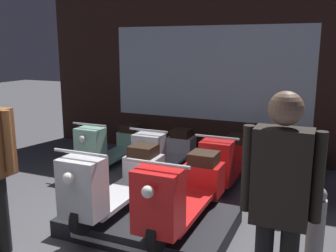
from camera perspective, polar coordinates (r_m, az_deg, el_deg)
The scene contains 10 objects.
shop_wall_back at distance 6.96m, azimuth 6.23°, elevation 8.38°, with size 6.76×0.09×3.20m.
display_platform at distance 4.38m, azimuth -2.74°, elevation -14.31°, with size 1.83×1.20×0.20m.
scooter_display_left at distance 4.38m, azimuth -7.77°, elevation -8.12°, with size 0.61×1.77×0.86m.
scooter_display_right at distance 4.04m, azimuth 2.44°, elevation -9.82°, with size 0.61×1.77×0.86m.
scooter_backrow_0 at distance 6.61m, azimuth -8.46°, elevation -2.91°, with size 0.61×1.77×0.86m.
scooter_backrow_1 at distance 6.14m, azimuth -0.24°, elevation -3.95°, with size 0.61×1.77×0.86m.
scooter_backrow_2 at distance 5.82m, azimuth 9.14°, elevation -5.03°, with size 0.61×1.77×0.86m.
scooter_backrow_3 at distance 5.67m, azimuth 19.34°, elevation -6.05°, with size 0.61×1.77×0.86m.
person_right_browsing at distance 2.71m, azimuth 16.69°, elevation -10.48°, with size 0.54×0.23×1.77m.
street_bollard at distance 3.22m, azimuth 21.30°, elevation -17.30°, with size 0.13×0.13×1.03m.
Camera 1 is at (2.08, -2.42, 2.05)m, focal length 40.00 mm.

